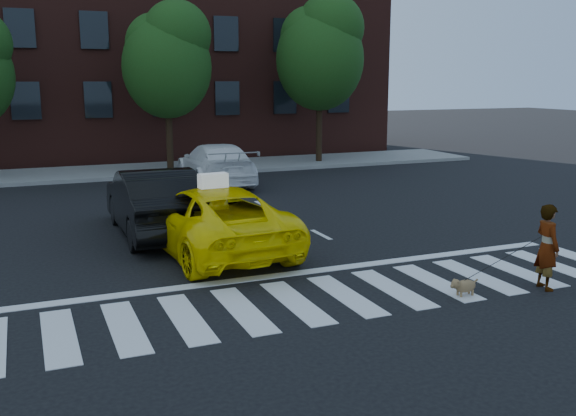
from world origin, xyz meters
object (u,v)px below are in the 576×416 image
Objects in this scene: white_suv at (216,164)px; dog at (463,286)px; taxi at (212,219)px; tree_right at (321,48)px; woman at (547,247)px; black_sedan at (155,202)px; tree_mid at (167,56)px.

white_suv reaches higher than dog.
dog is (3.37, -4.85, -0.56)m from taxi.
tree_right reaches higher than woman.
white_suv is (-6.13, -3.80, -4.49)m from tree_right.
taxi is at bearing 112.92° from black_sedan.
tree_mid is 5.64m from white_suv.
tree_right is 8.50m from white_suv.
dog is at bearing 120.28° from taxi.
taxi is 7.18m from woman.
woman is (5.07, -5.09, 0.06)m from taxi.
woman is at bearing -102.05° from tree_right.
white_suv is at bearing -111.45° from taxi.
tree_right reaches higher than white_suv.
tree_right is 16.41m from taxi.
white_suv is at bearing -77.15° from tree_mid.
tree_right reaches higher than dog.
woman is (2.27, -14.30, 0.05)m from white_suv.
tree_mid reaches higher than woman.
taxi is at bearing 54.80° from woman.
tree_mid is 7.01m from tree_right.
dog is at bearing -107.30° from tree_right.
black_sedan is 8.70× the size of dog.
tree_right is 12.90× the size of dog.
tree_right is 19.38m from dog.
tree_mid is 0.92× the size of tree_right.
black_sedan is 0.98× the size of white_suv.
tree_mid is at bearing -102.99° from taxi.
white_suv is at bearing -148.23° from tree_right.
taxi is at bearing -98.46° from tree_mid.
tree_mid is at bearing 180.00° from tree_right.
black_sedan is at bearing -104.53° from tree_mid.
tree_right is at bearing 74.72° from dog.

